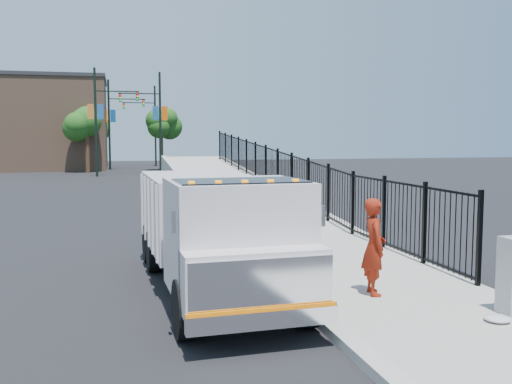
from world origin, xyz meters
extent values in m
plane|color=black|center=(0.00, 0.00, 0.00)|extent=(120.00, 120.00, 0.00)
cube|color=#9E998E|center=(1.93, -2.00, 0.06)|extent=(3.55, 12.00, 0.12)
cube|color=#ADAAA3|center=(0.00, -2.00, 0.08)|extent=(0.30, 12.00, 0.16)
cube|color=#9E998E|center=(2.12, 16.00, 0.00)|extent=(3.95, 24.06, 3.19)
cube|color=black|center=(3.55, 12.00, 0.90)|extent=(0.10, 28.00, 1.80)
cube|color=black|center=(-1.37, -0.51, 0.49)|extent=(1.12, 6.10, 0.20)
cube|color=silver|center=(-1.29, -2.56, 1.38)|extent=(2.17, 2.04, 1.79)
cube|color=silver|center=(-1.25, -3.68, 0.94)|extent=(2.12, 0.70, 0.89)
cube|color=silver|center=(-1.23, -4.01, 0.94)|extent=(2.06, 0.15, 0.76)
cube|color=silver|center=(-1.23, -4.08, 0.49)|extent=(2.15, 0.24, 0.25)
cube|color=#DA6603|center=(-1.23, -4.08, 0.63)|extent=(2.14, 0.13, 0.05)
cube|color=black|center=(-1.28, -2.79, 1.92)|extent=(2.01, 1.23, 0.76)
cube|color=silver|center=(-1.41, 0.65, 1.38)|extent=(2.28, 3.83, 1.52)
cube|color=silver|center=(-2.37, -3.50, 1.79)|extent=(0.06, 0.06, 0.31)
cube|color=silver|center=(-0.14, -3.41, 1.79)|extent=(0.06, 0.06, 0.31)
cube|color=orange|center=(-2.07, -3.13, 2.30)|extent=(0.09, 0.07, 0.05)
cube|color=orange|center=(-1.67, -3.11, 2.30)|extent=(0.09, 0.07, 0.05)
cube|color=orange|center=(-1.27, -3.10, 2.30)|extent=(0.09, 0.07, 0.05)
cube|color=orange|center=(-0.87, -3.08, 2.30)|extent=(0.09, 0.07, 0.05)
cube|color=orange|center=(-0.47, -3.07, 2.30)|extent=(0.09, 0.07, 0.05)
cylinder|color=black|center=(-2.20, -3.22, 0.45)|extent=(0.32, 0.90, 0.89)
cylinder|color=black|center=(-0.33, -3.15, 0.45)|extent=(0.32, 0.90, 0.89)
cylinder|color=black|center=(-2.37, 1.15, 0.45)|extent=(0.32, 0.90, 0.89)
cylinder|color=black|center=(-0.49, 1.22, 0.45)|extent=(0.32, 0.90, 0.89)
cylinder|color=black|center=(-2.41, 2.13, 0.45)|extent=(0.32, 0.90, 0.89)
cylinder|color=black|center=(-0.53, 2.20, 0.45)|extent=(0.32, 0.90, 0.89)
imported|color=maroon|center=(1.35, -2.06, 0.99)|extent=(0.51, 0.70, 1.75)
ellipsoid|color=silver|center=(2.54, -3.94, 0.17)|extent=(0.41, 0.41, 0.10)
cylinder|color=black|center=(-4.55, 32.54, 4.00)|extent=(0.18, 0.18, 8.00)
cube|color=black|center=(-2.95, 32.54, 6.30)|extent=(3.20, 0.08, 0.08)
cube|color=black|center=(-1.51, 32.54, 5.95)|extent=(0.18, 0.22, 0.60)
cube|color=#1B5699|center=(-4.20, 32.54, 4.80)|extent=(0.45, 0.04, 1.10)
cube|color=#C46728|center=(-4.90, 32.54, 4.80)|extent=(0.45, 0.04, 1.10)
cylinder|color=black|center=(0.30, 34.39, 4.00)|extent=(0.18, 0.18, 8.00)
cube|color=black|center=(-1.30, 34.39, 6.30)|extent=(3.20, 0.08, 0.08)
cube|color=black|center=(-2.74, 34.39, 5.95)|extent=(0.18, 0.22, 0.60)
cube|color=#E8540B|center=(0.65, 34.39, 4.80)|extent=(0.45, 0.04, 1.10)
cube|color=#195293|center=(-0.05, 34.39, 4.80)|extent=(0.45, 0.04, 1.10)
cylinder|color=black|center=(-3.69, 41.34, 4.00)|extent=(0.18, 0.18, 8.00)
cube|color=black|center=(-2.09, 41.34, 6.30)|extent=(3.20, 0.08, 0.08)
cube|color=black|center=(-0.65, 41.34, 5.95)|extent=(0.18, 0.22, 0.60)
cube|color=#0D4C8F|center=(-3.34, 41.34, 4.80)|extent=(0.45, 0.04, 1.10)
cube|color=orange|center=(-4.04, 41.34, 4.80)|extent=(0.45, 0.04, 1.10)
cylinder|color=black|center=(0.73, 46.81, 4.00)|extent=(0.18, 0.18, 8.00)
cube|color=black|center=(-0.87, 46.81, 6.30)|extent=(3.20, 0.08, 0.08)
cube|color=black|center=(-2.31, 46.81, 5.95)|extent=(0.18, 0.22, 0.60)
cube|color=red|center=(1.08, 46.81, 4.80)|extent=(0.45, 0.04, 1.10)
cube|color=navy|center=(0.38, 46.81, 4.80)|extent=(0.45, 0.04, 1.10)
cylinder|color=#382314|center=(-5.43, 37.39, 1.60)|extent=(0.36, 0.36, 3.20)
sphere|color=#194714|center=(-5.43, 37.39, 4.00)|extent=(2.55, 2.55, 2.55)
cylinder|color=#382314|center=(0.72, 39.36, 1.60)|extent=(0.36, 0.36, 3.20)
sphere|color=#194714|center=(0.72, 39.36, 4.00)|extent=(2.08, 2.08, 2.08)
cylinder|color=#382314|center=(-5.21, 49.64, 1.60)|extent=(0.36, 0.36, 3.20)
sphere|color=#194714|center=(-5.21, 49.64, 4.00)|extent=(2.78, 2.78, 2.78)
cube|color=#8C664C|center=(-9.00, 44.00, 4.00)|extent=(10.00, 10.00, 8.00)
camera|label=1|loc=(-3.12, -11.37, 2.97)|focal=40.00mm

